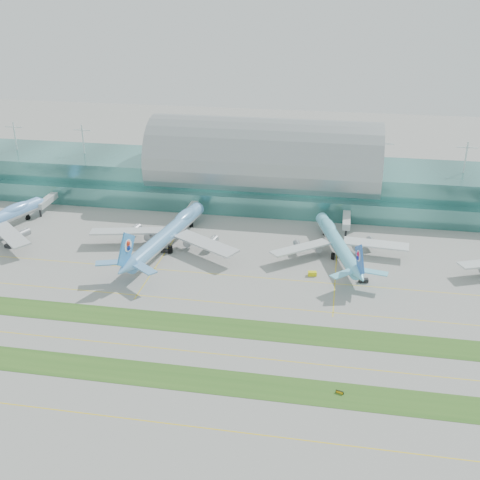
% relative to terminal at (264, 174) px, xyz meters
% --- Properties ---
extents(ground, '(700.00, 700.00, 0.00)m').
position_rel_terminal_xyz_m(ground, '(-0.01, -128.79, -14.23)').
color(ground, gray).
rests_on(ground, ground).
extents(terminal, '(340.00, 69.10, 36.00)m').
position_rel_terminal_xyz_m(terminal, '(0.00, 0.00, 0.00)').
color(terminal, '#3D7A75').
rests_on(terminal, ground).
extents(grass_strip_near, '(420.00, 12.00, 0.08)m').
position_rel_terminal_xyz_m(grass_strip_near, '(-0.01, -156.79, -14.19)').
color(grass_strip_near, '#2D591E').
rests_on(grass_strip_near, ground).
extents(grass_strip_far, '(420.00, 12.00, 0.08)m').
position_rel_terminal_xyz_m(grass_strip_far, '(-0.01, -126.79, -14.19)').
color(grass_strip_far, '#2D591E').
rests_on(grass_strip_far, ground).
extents(taxiline_a, '(420.00, 0.35, 0.01)m').
position_rel_terminal_xyz_m(taxiline_a, '(-0.01, -176.79, -14.22)').
color(taxiline_a, yellow).
rests_on(taxiline_a, ground).
extents(taxiline_b, '(420.00, 0.35, 0.01)m').
position_rel_terminal_xyz_m(taxiline_b, '(-0.01, -142.79, -14.22)').
color(taxiline_b, yellow).
rests_on(taxiline_b, ground).
extents(taxiline_c, '(420.00, 0.35, 0.01)m').
position_rel_terminal_xyz_m(taxiline_c, '(-0.01, -110.79, -14.22)').
color(taxiline_c, yellow).
rests_on(taxiline_c, ground).
extents(taxiline_d, '(420.00, 0.35, 0.01)m').
position_rel_terminal_xyz_m(taxiline_d, '(-0.01, -88.79, -14.22)').
color(taxiline_d, yellow).
rests_on(taxiline_d, ground).
extents(airliner_b, '(69.82, 80.11, 22.13)m').
position_rel_terminal_xyz_m(airliner_b, '(-33.26, -67.62, -7.40)').
color(airliner_b, '#619FD7').
rests_on(airliner_b, ground).
extents(airliner_c, '(58.37, 67.63, 19.02)m').
position_rel_terminal_xyz_m(airliner_c, '(40.42, -62.18, -8.36)').
color(airliner_c, '#6CD0EE').
rests_on(airliner_c, ground).
extents(gse_b, '(3.81, 2.76, 1.60)m').
position_rel_terminal_xyz_m(gse_b, '(-103.00, -79.99, -13.42)').
color(gse_b, black).
rests_on(gse_b, ground).
extents(gse_c, '(3.78, 2.07, 1.54)m').
position_rel_terminal_xyz_m(gse_c, '(-41.55, -83.71, -13.46)').
color(gse_c, black).
rests_on(gse_c, ground).
extents(gse_d, '(3.47, 2.16, 1.40)m').
position_rel_terminal_xyz_m(gse_d, '(-33.48, -72.75, -13.53)').
color(gse_d, black).
rests_on(gse_d, ground).
extents(gse_e, '(3.65, 2.43, 1.76)m').
position_rel_terminal_xyz_m(gse_e, '(31.29, -83.43, -13.35)').
color(gse_e, yellow).
rests_on(gse_e, ground).
extents(gse_f, '(3.97, 2.45, 1.57)m').
position_rel_terminal_xyz_m(gse_f, '(51.54, -85.63, -13.44)').
color(gse_f, black).
rests_on(gse_f, ground).
extents(taxiway_sign_east, '(2.34, 0.97, 1.01)m').
position_rel_terminal_xyz_m(taxiway_sign_east, '(43.85, -156.00, -13.73)').
color(taxiway_sign_east, black).
rests_on(taxiway_sign_east, ground).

